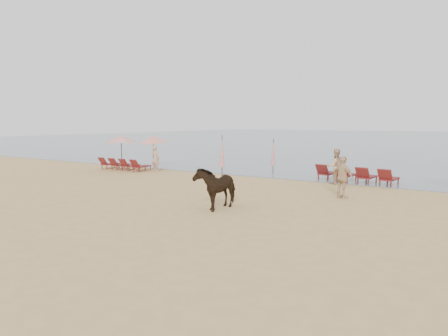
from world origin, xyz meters
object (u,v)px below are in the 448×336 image
at_px(umbrella_open_left_b, 153,139).
at_px(beachgoer_right_b, 343,177).
at_px(cow, 217,187).
at_px(lounger_cluster_left, 123,164).
at_px(lounger_cluster_right, 355,175).
at_px(umbrella_open_left_a, 121,139).
at_px(beachgoer_right_a, 335,166).
at_px(umbrella_closed_left, 222,151).
at_px(beachgoer_left, 156,159).
at_px(umbrella_closed_right, 273,152).

height_order(umbrella_open_left_b, beachgoer_right_b, umbrella_open_left_b).
bearing_deg(cow, lounger_cluster_left, 152.99).
bearing_deg(lounger_cluster_right, umbrella_open_left_a, -161.62).
relative_size(umbrella_open_left_a, beachgoer_right_a, 1.27).
bearing_deg(umbrella_closed_left, beachgoer_left, -176.94).
xyz_separation_m(lounger_cluster_left, beachgoer_left, (2.46, 0.40, 0.46)).
height_order(umbrella_open_left_a, umbrella_closed_left, umbrella_closed_left).
xyz_separation_m(umbrella_closed_right, beachgoer_right_b, (5.47, -5.34, -0.45)).
distance_m(cow, beachgoer_right_a, 8.11).
relative_size(umbrella_open_left_a, umbrella_open_left_b, 0.98).
bearing_deg(cow, beachgoer_left, 144.97).
bearing_deg(umbrella_closed_right, lounger_cluster_left, -160.73).
xyz_separation_m(umbrella_closed_left, beachgoer_right_b, (7.53, -2.73, -0.60)).
xyz_separation_m(lounger_cluster_right, beachgoer_left, (-11.94, -2.01, 0.42)).
bearing_deg(lounger_cluster_right, lounger_cluster_left, -161.73).
height_order(umbrella_closed_left, beachgoer_right_b, umbrella_closed_left).
xyz_separation_m(umbrella_open_left_a, beachgoer_right_a, (13.68, 1.55, -1.16)).
bearing_deg(umbrella_open_left_b, umbrella_closed_right, 34.18).
distance_m(umbrella_closed_right, beachgoer_right_b, 7.65).
xyz_separation_m(umbrella_open_left_b, beachgoer_left, (1.14, -1.09, -1.18)).
height_order(umbrella_open_left_a, umbrella_open_left_b, umbrella_open_left_b).
xyz_separation_m(umbrella_open_left_b, umbrella_closed_right, (8.04, 1.78, -0.70)).
relative_size(umbrella_closed_left, umbrella_closed_right, 1.12).
bearing_deg(beachgoer_right_b, umbrella_closed_left, 7.41).
bearing_deg(umbrella_open_left_b, lounger_cluster_right, 25.71).
distance_m(umbrella_open_left_b, beachgoer_right_b, 14.01).
xyz_separation_m(umbrella_closed_right, beachgoer_right_a, (4.23, -1.77, -0.42)).
relative_size(beachgoer_left, beachgoer_right_b, 0.96).
xyz_separation_m(umbrella_closed_left, beachgoer_left, (-4.83, -0.26, -0.64)).
distance_m(lounger_cluster_right, beachgoer_left, 12.11).
relative_size(lounger_cluster_right, beachgoer_right_a, 2.25).
bearing_deg(lounger_cluster_left, beachgoer_left, 8.88).
xyz_separation_m(lounger_cluster_left, cow, (11.32, -6.29, 0.40)).
xyz_separation_m(cow, beachgoer_right_a, (2.27, 7.79, 0.12)).
height_order(umbrella_closed_left, beachgoer_right_a, umbrella_closed_left).
bearing_deg(umbrella_open_left_a, lounger_cluster_left, 33.39).
bearing_deg(lounger_cluster_right, beachgoer_right_b, -75.81).
bearing_deg(umbrella_closed_right, cow, -78.40).
bearing_deg(beachgoer_right_a, umbrella_closed_right, -58.01).
relative_size(cow, beachgoer_right_b, 1.05).
xyz_separation_m(lounger_cluster_left, umbrella_open_left_a, (-0.10, -0.04, 1.69)).
bearing_deg(beachgoer_right_b, umbrella_open_left_a, 19.61).
xyz_separation_m(lounger_cluster_left, lounger_cluster_right, (14.40, 2.41, 0.05)).
relative_size(umbrella_open_left_b, beachgoer_right_a, 1.29).
relative_size(lounger_cluster_right, umbrella_closed_left, 1.69).
distance_m(umbrella_open_left_b, beachgoer_left, 1.97).
height_order(lounger_cluster_right, beachgoer_left, beachgoer_left).
distance_m(lounger_cluster_right, umbrella_closed_right, 5.19).
distance_m(umbrella_open_left_a, beachgoer_left, 2.87).
bearing_deg(umbrella_closed_left, umbrella_closed_right, 51.72).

